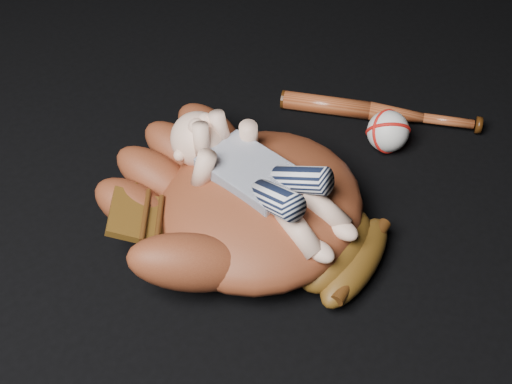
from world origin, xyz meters
TOP-DOWN VIEW (x-y plane):
  - baseball_glove at (-0.03, -0.03)m, footprint 0.63×0.67m
  - newborn_baby at (-0.02, -0.04)m, footprint 0.24×0.39m
  - baseball_bat at (0.36, 0.07)m, footprint 0.31×0.33m
  - baseball at (0.31, 0.00)m, footprint 0.10×0.10m

SIDE VIEW (x-z plane):
  - baseball_bat at x=0.36m, z-range 0.00..0.04m
  - baseball at x=0.31m, z-range 0.00..0.08m
  - baseball_glove at x=-0.03m, z-range 0.00..0.16m
  - newborn_baby at x=-0.02m, z-range 0.06..0.21m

